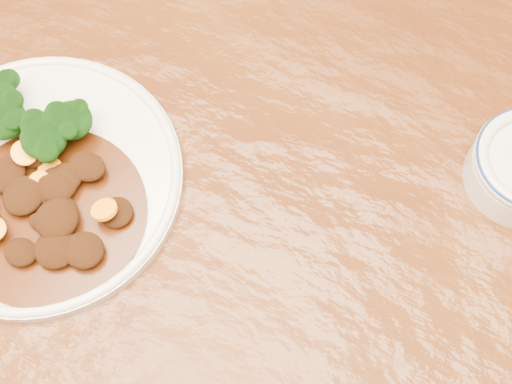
% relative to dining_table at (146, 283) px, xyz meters
% --- Properties ---
extents(ground, '(4.00, 4.00, 0.00)m').
position_rel_dining_table_xyz_m(ground, '(0.00, 0.00, -0.67)').
color(ground, '#421F10').
rests_on(ground, ground).
extents(dining_table, '(1.52, 0.93, 0.75)m').
position_rel_dining_table_xyz_m(dining_table, '(0.00, 0.00, 0.00)').
color(dining_table, '#572E0F').
rests_on(dining_table, ground).
extents(dinner_plate, '(0.28, 0.28, 0.02)m').
position_rel_dining_table_xyz_m(dinner_plate, '(-0.12, 0.03, 0.09)').
color(dinner_plate, silver).
rests_on(dinner_plate, dining_table).
extents(broccoli_florets, '(0.15, 0.08, 0.05)m').
position_rel_dining_table_xyz_m(broccoli_florets, '(-0.16, 0.06, 0.12)').
color(broccoli_florets, '#60924B').
rests_on(broccoli_florets, dinner_plate).
extents(mince_stew, '(0.19, 0.19, 0.03)m').
position_rel_dining_table_xyz_m(mince_stew, '(-0.09, -0.00, 0.10)').
color(mince_stew, '#401806').
rests_on(mince_stew, dinner_plate).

